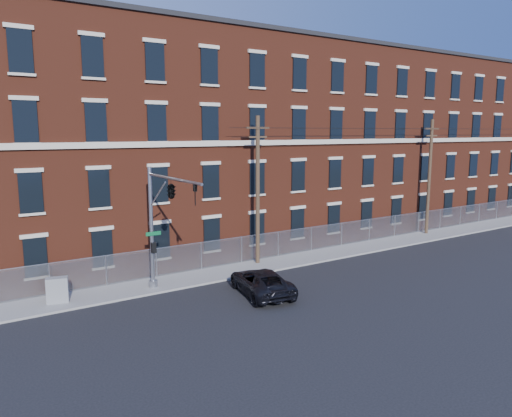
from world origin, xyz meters
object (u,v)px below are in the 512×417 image
Objects in this scene: utility_cabinet at (57,290)px; utility_pole_near at (258,188)px; traffic_signal_mast at (166,202)px; pickup_truck at (261,282)px.

utility_pole_near is at bearing 18.43° from utility_cabinet.
traffic_signal_mast is 6.93m from pickup_truck.
pickup_truck is 10.92m from utility_cabinet.
pickup_truck is (-3.24, -5.29, -4.62)m from utility_pole_near.
utility_pole_near is 7.37× the size of utility_cabinet.
pickup_truck is at bearing -121.46° from utility_pole_near.
pickup_truck is (4.76, -1.87, -4.67)m from traffic_signal_mast.
traffic_signal_mast is 0.70× the size of utility_pole_near.
utility_cabinet is (-13.19, -0.79, -4.54)m from utility_pole_near.
utility_pole_near is 7.73m from pickup_truck.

